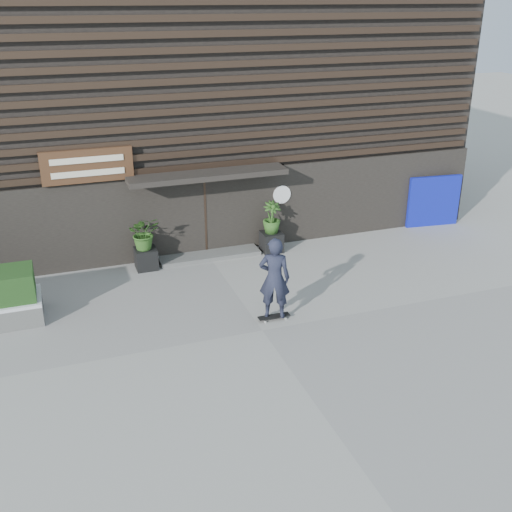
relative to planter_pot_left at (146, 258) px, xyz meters
name	(u,v)px	position (x,y,z in m)	size (l,w,h in m)	color
ground	(262,330)	(1.90, -4.40, -0.30)	(80.00, 80.00, 0.00)	gray
entrance_step	(209,255)	(1.90, 0.20, -0.24)	(3.00, 0.80, 0.12)	#535351
planter_pot_left	(146,258)	(0.00, 0.00, 0.00)	(0.60, 0.60, 0.60)	black
bamboo_left	(144,233)	(0.00, 0.00, 0.78)	(0.86, 0.75, 0.96)	#2D591E
planter_pot_right	(271,242)	(3.80, 0.00, 0.00)	(0.60, 0.60, 0.60)	black
bamboo_right	(272,217)	(3.80, 0.00, 0.78)	(0.54, 0.54, 0.96)	#2D591E
blue_tarp	(434,201)	(9.68, 0.30, 0.55)	(1.82, 0.12, 1.71)	#0C139D
building	(165,94)	(1.90, 5.56, 3.69)	(18.00, 11.00, 8.00)	black
skateboarder	(274,278)	(2.34, -4.00, 0.79)	(0.86, 0.74, 2.10)	black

